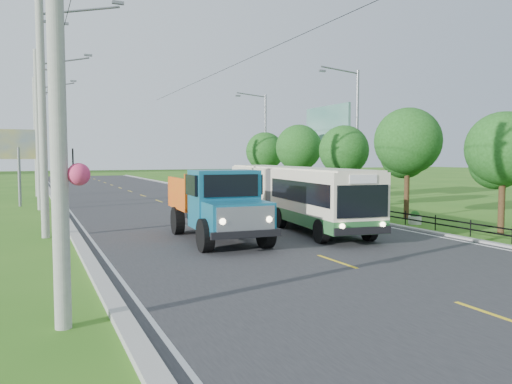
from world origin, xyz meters
TOP-DOWN VIEW (x-y plane):
  - ground at (0.00, 0.00)m, footprint 240.00×240.00m
  - road at (0.00, 20.00)m, footprint 14.00×120.00m
  - curb_left at (-7.20, 20.00)m, footprint 0.40×120.00m
  - curb_right at (7.15, 20.00)m, footprint 0.30×120.00m
  - edge_line_left at (-6.65, 20.00)m, footprint 0.12×120.00m
  - edge_line_right at (6.65, 20.00)m, footprint 0.12×120.00m
  - centre_dash at (0.00, 0.00)m, footprint 0.12×2.20m
  - railing_right at (8.00, 14.00)m, footprint 0.04×40.00m
  - pole_nearest at (-8.24, -3.00)m, footprint 3.51×0.44m
  - pole_near at (-8.26, 9.00)m, footprint 3.51×0.32m
  - pole_mid at (-8.26, 21.00)m, footprint 3.51×0.32m
  - pole_far at (-8.26, 33.00)m, footprint 3.51×0.32m
  - tree_second at (9.86, 2.14)m, footprint 3.18×3.26m
  - tree_third at (9.86, 8.14)m, footprint 3.60×3.62m
  - tree_fourth at (9.86, 14.14)m, footprint 3.24×3.31m
  - tree_fifth at (9.86, 20.14)m, footprint 3.48×3.52m
  - tree_back at (9.86, 26.14)m, footprint 3.30×3.36m
  - streetlight_mid at (10.64, 14.00)m, footprint 3.02×0.20m
  - streetlight_far at (10.64, 28.00)m, footprint 3.02×0.20m
  - planter_near at (8.60, 6.00)m, footprint 0.64×0.64m
  - planter_mid at (8.60, 14.00)m, footprint 0.64×0.64m
  - planter_far at (8.60, 22.00)m, footprint 0.64×0.64m
  - billboard_left at (-9.50, 24.00)m, footprint 3.00×0.20m
  - billboard_right at (12.30, 20.00)m, footprint 0.24×6.00m
  - bus at (3.06, 8.74)m, footprint 4.01×14.51m
  - dump_truck at (-2.04, 5.53)m, footprint 2.95×6.89m

SIDE VIEW (x-z plane):
  - ground at x=0.00m, z-range 0.00..0.00m
  - road at x=0.00m, z-range 0.00..0.02m
  - edge_line_left at x=-6.65m, z-range 0.02..0.02m
  - edge_line_right at x=6.65m, z-range 0.02..0.02m
  - centre_dash at x=0.00m, z-range 0.02..0.02m
  - curb_right at x=7.15m, z-range 0.00..0.10m
  - curb_left at x=-7.20m, z-range 0.00..0.15m
  - planter_near at x=8.60m, z-range -0.05..0.62m
  - planter_mid at x=8.60m, z-range -0.05..0.62m
  - planter_far at x=8.60m, z-range -0.05..0.62m
  - railing_right at x=8.00m, z-range 0.00..0.60m
  - dump_truck at x=-2.04m, z-range 0.19..3.03m
  - bus at x=3.06m, z-range 0.28..3.05m
  - tree_second at x=9.86m, z-range 0.87..6.17m
  - tree_fourth at x=9.86m, z-range 0.89..6.29m
  - tree_back at x=9.86m, z-range 0.90..6.40m
  - tree_fifth at x=9.86m, z-range 0.95..6.75m
  - billboard_left at x=-9.50m, z-range 1.27..6.47m
  - tree_third at x=9.86m, z-range 0.99..6.99m
  - streetlight_mid at x=10.64m, z-range 0.37..9.44m
  - streetlight_far at x=10.64m, z-range 0.37..9.44m
  - pole_nearest at x=-8.24m, z-range -0.06..9.94m
  - pole_near at x=-8.26m, z-range 0.09..10.09m
  - pole_mid at x=-8.26m, z-range 0.09..10.09m
  - pole_far at x=-8.26m, z-range 0.09..10.09m
  - billboard_right at x=12.30m, z-range 1.69..8.99m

